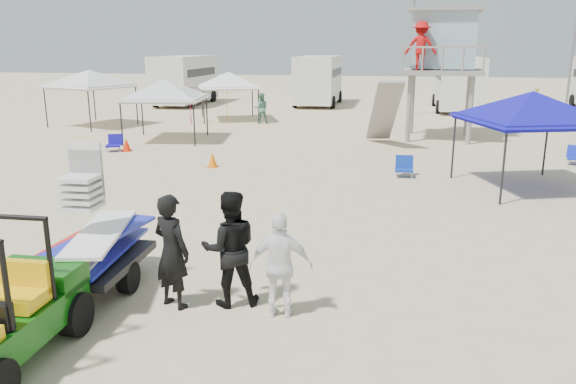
% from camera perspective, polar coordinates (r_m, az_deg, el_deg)
% --- Properties ---
extents(ground, '(140.00, 140.00, 0.00)m').
position_cam_1_polar(ground, '(8.28, -7.64, -13.81)').
color(ground, beige).
rests_on(ground, ground).
extents(surf_trailer, '(1.43, 2.54, 2.15)m').
position_cam_1_polar(surf_trailer, '(9.68, -19.40, -4.59)').
color(surf_trailer, black).
rests_on(surf_trailer, ground).
extents(man_left, '(0.77, 0.65, 1.80)m').
position_cam_1_polar(man_left, '(8.76, -11.74, -5.92)').
color(man_left, black).
rests_on(man_left, ground).
extents(man_mid, '(1.07, 0.96, 1.82)m').
position_cam_1_polar(man_mid, '(8.69, -5.91, -5.74)').
color(man_mid, black).
rests_on(man_mid, ground).
extents(man_right, '(0.98, 0.50, 1.60)m').
position_cam_1_polar(man_right, '(8.31, -0.73, -7.48)').
color(man_right, white).
rests_on(man_right, ground).
extents(lifeguard_tower, '(3.54, 3.54, 5.31)m').
position_cam_1_polar(lifeguard_tower, '(25.28, 15.27, 14.22)').
color(lifeguard_tower, gray).
rests_on(lifeguard_tower, ground).
extents(canopy_blue, '(4.01, 4.01, 3.14)m').
position_cam_1_polar(canopy_blue, '(16.90, 23.64, 8.89)').
color(canopy_blue, black).
rests_on(canopy_blue, ground).
extents(canopy_white_a, '(3.55, 3.55, 2.98)m').
position_cam_1_polar(canopy_white_a, '(24.43, -12.43, 10.80)').
color(canopy_white_a, black).
rests_on(canopy_white_a, ground).
extents(canopy_white_b, '(4.07, 4.07, 3.19)m').
position_cam_1_polar(canopy_white_b, '(29.98, -19.56, 11.36)').
color(canopy_white_b, black).
rests_on(canopy_white_b, ground).
extents(canopy_white_c, '(3.87, 3.87, 2.99)m').
position_cam_1_polar(canopy_white_c, '(30.78, -6.06, 11.79)').
color(canopy_white_c, black).
rests_on(canopy_white_c, ground).
extents(umbrella_a, '(2.79, 2.81, 1.97)m').
position_cam_1_polar(umbrella_a, '(29.80, -9.96, 8.76)').
color(umbrella_a, '#B6132E').
rests_on(umbrella_a, ground).
extents(umbrella_b, '(2.72, 2.74, 1.85)m').
position_cam_1_polar(umbrella_b, '(30.77, -6.19, 8.96)').
color(umbrella_b, yellow).
rests_on(umbrella_b, ground).
extents(cone_near, '(0.34, 0.34, 0.50)m').
position_cam_1_polar(cone_near, '(18.85, -7.68, 3.26)').
color(cone_near, orange).
rests_on(cone_near, ground).
extents(cone_far, '(0.34, 0.34, 0.50)m').
position_cam_1_polar(cone_far, '(22.44, -16.09, 4.63)').
color(cone_far, red).
rests_on(cone_far, ground).
extents(beach_chair_a, '(0.70, 0.77, 0.64)m').
position_cam_1_polar(beach_chair_a, '(22.64, -17.24, 4.79)').
color(beach_chair_a, '#150E9B').
rests_on(beach_chair_a, ground).
extents(beach_chair_b, '(0.56, 0.60, 0.64)m').
position_cam_1_polar(beach_chair_b, '(17.74, 11.71, 2.57)').
color(beach_chair_b, '#0D2E95').
rests_on(beach_chair_b, ground).
extents(beach_chair_c, '(0.69, 0.76, 0.64)m').
position_cam_1_polar(beach_chair_c, '(21.50, 27.22, 3.33)').
color(beach_chair_c, '#1123B8').
rests_on(beach_chair_c, ground).
extents(rv_far_left, '(2.64, 6.80, 3.25)m').
position_cam_1_polar(rv_far_left, '(39.65, -10.46, 11.33)').
color(rv_far_left, silver).
rests_on(rv_far_left, ground).
extents(rv_mid_left, '(2.65, 6.50, 3.25)m').
position_cam_1_polar(rv_mid_left, '(38.81, 3.11, 11.48)').
color(rv_mid_left, silver).
rests_on(rv_mid_left, ground).
extents(rv_mid_right, '(2.64, 7.00, 3.25)m').
position_cam_1_polar(rv_mid_right, '(37.10, 16.91, 10.74)').
color(rv_mid_right, silver).
rests_on(rv_mid_right, ground).
extents(light_pole_left, '(0.14, 0.14, 8.00)m').
position_cam_1_polar(light_pole_left, '(33.88, 12.47, 14.43)').
color(light_pole_left, slate).
rests_on(light_pole_left, ground).
extents(light_pole_right, '(0.14, 0.14, 8.00)m').
position_cam_1_polar(light_pole_right, '(36.64, 27.02, 13.22)').
color(light_pole_right, slate).
rests_on(light_pole_right, ground).
extents(distant_beachgoers, '(15.87, 16.04, 1.66)m').
position_cam_1_polar(distant_beachgoers, '(27.21, 15.14, 7.53)').
color(distant_beachgoers, '#52896C').
rests_on(distant_beachgoers, ground).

